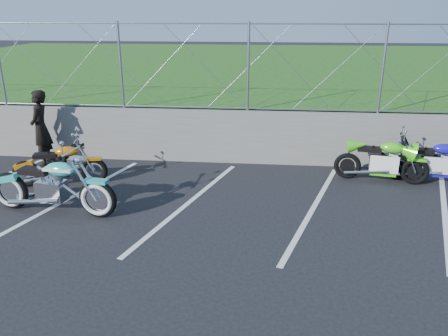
# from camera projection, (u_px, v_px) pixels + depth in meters

# --- Properties ---
(ground) EXTENTS (90.00, 90.00, 0.00)m
(ground) POSITION_uv_depth(u_px,v_px,m) (179.00, 226.00, 7.59)
(ground) COLOR black
(ground) RESTS_ON ground
(retaining_wall) EXTENTS (30.00, 0.22, 1.30)m
(retaining_wall) POSITION_uv_depth(u_px,v_px,m) (206.00, 136.00, 10.63)
(retaining_wall) COLOR #60605C
(retaining_wall) RESTS_ON ground
(grass_field) EXTENTS (30.00, 20.00, 1.30)m
(grass_field) POSITION_uv_depth(u_px,v_px,m) (235.00, 76.00, 19.98)
(grass_field) COLOR #215015
(grass_field) RESTS_ON ground
(chain_link_fence) EXTENTS (28.00, 0.03, 2.00)m
(chain_link_fence) POSITION_uv_depth(u_px,v_px,m) (205.00, 67.00, 10.07)
(chain_link_fence) COLOR gray
(chain_link_fence) RESTS_ON retaining_wall
(parking_lines) EXTENTS (18.29, 4.31, 0.01)m
(parking_lines) POSITION_uv_depth(u_px,v_px,m) (251.00, 205.00, 8.41)
(parking_lines) COLOR silver
(parking_lines) RESTS_ON ground
(cruiser_turquoise) EXTENTS (2.49, 0.79, 1.24)m
(cruiser_turquoise) POSITION_uv_depth(u_px,v_px,m) (54.00, 188.00, 7.93)
(cruiser_turquoise) COLOR black
(cruiser_turquoise) RESTS_ON ground
(naked_orange) EXTENTS (1.94, 0.69, 0.98)m
(naked_orange) POSITION_uv_depth(u_px,v_px,m) (61.00, 166.00, 9.24)
(naked_orange) COLOR black
(naked_orange) RESTS_ON ground
(sportbike_green) EXTENTS (1.97, 0.70, 1.03)m
(sportbike_green) POSITION_uv_depth(u_px,v_px,m) (383.00, 162.00, 9.42)
(sportbike_green) COLOR black
(sportbike_green) RESTS_ON ground
(sportbike_blue) EXTENTS (1.94, 0.69, 1.01)m
(sportbike_blue) POSITION_uv_depth(u_px,v_px,m) (434.00, 163.00, 9.37)
(sportbike_blue) COLOR black
(sportbike_blue) RESTS_ON ground
(person_standing) EXTENTS (0.51, 0.70, 1.79)m
(person_standing) POSITION_uv_depth(u_px,v_px,m) (41.00, 128.00, 10.36)
(person_standing) COLOR black
(person_standing) RESTS_ON ground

